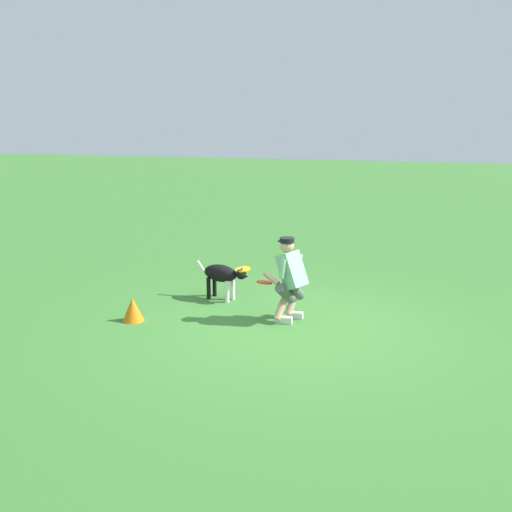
{
  "coord_description": "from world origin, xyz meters",
  "views": [
    {
      "loc": [
        -1.49,
        8.26,
        3.17
      ],
      "look_at": [
        0.73,
        -0.66,
        0.9
      ],
      "focal_mm": 42.04,
      "sensor_mm": 36.0,
      "label": 1
    }
  ],
  "objects_px": {
    "dog": "(223,275)",
    "training_cone": "(133,309)",
    "frisbee_flying": "(243,269)",
    "frisbee_held": "(264,282)",
    "person": "(290,277)"
  },
  "relations": [
    {
      "from": "dog",
      "to": "frisbee_held",
      "type": "bearing_deg",
      "value": -24.96
    },
    {
      "from": "frisbee_held",
      "to": "training_cone",
      "type": "relative_size",
      "value": 0.65
    },
    {
      "from": "frisbee_flying",
      "to": "person",
      "type": "bearing_deg",
      "value": 142.85
    },
    {
      "from": "dog",
      "to": "training_cone",
      "type": "height_order",
      "value": "dog"
    },
    {
      "from": "person",
      "to": "training_cone",
      "type": "distance_m",
      "value": 2.45
    },
    {
      "from": "frisbee_flying",
      "to": "training_cone",
      "type": "height_order",
      "value": "frisbee_flying"
    },
    {
      "from": "dog",
      "to": "frisbee_flying",
      "type": "xyz_separation_m",
      "value": [
        -0.36,
        0.05,
        0.14
      ]
    },
    {
      "from": "frisbee_held",
      "to": "training_cone",
      "type": "height_order",
      "value": "frisbee_held"
    },
    {
      "from": "person",
      "to": "training_cone",
      "type": "relative_size",
      "value": 3.52
    },
    {
      "from": "dog",
      "to": "training_cone",
      "type": "distance_m",
      "value": 1.71
    },
    {
      "from": "dog",
      "to": "frisbee_flying",
      "type": "relative_size",
      "value": 3.98
    },
    {
      "from": "training_cone",
      "to": "frisbee_held",
      "type": "bearing_deg",
      "value": -165.72
    },
    {
      "from": "dog",
      "to": "frisbee_flying",
      "type": "distance_m",
      "value": 0.39
    },
    {
      "from": "frisbee_held",
      "to": "dog",
      "type": "bearing_deg",
      "value": -42.49
    },
    {
      "from": "dog",
      "to": "training_cone",
      "type": "relative_size",
      "value": 2.78
    }
  ]
}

